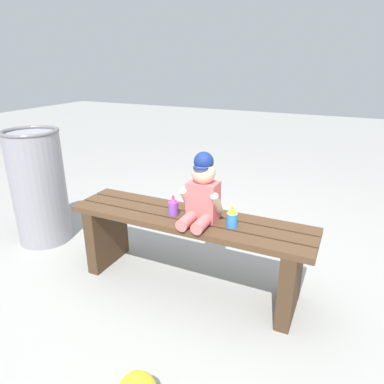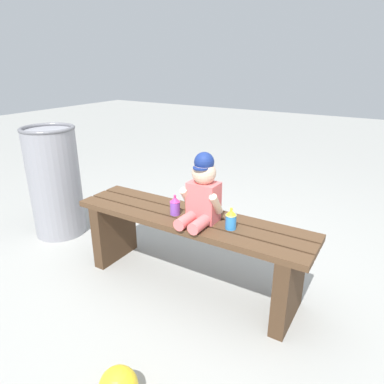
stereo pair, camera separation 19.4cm
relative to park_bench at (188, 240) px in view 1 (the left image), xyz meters
name	(u,v)px [view 1 (the left image)]	position (x,y,z in m)	size (l,w,h in m)	color
ground_plane	(189,284)	(0.00, 0.00, -0.32)	(16.00, 16.00, 0.00)	#999993
park_bench	(188,240)	(0.00, 0.00, 0.00)	(1.49, 0.36, 0.48)	#513823
child_figure	(202,192)	(0.10, -0.02, 0.34)	(0.23, 0.27, 0.40)	#E56666
sippy_cup_left	(173,206)	(-0.09, -0.02, 0.22)	(0.06, 0.06, 0.12)	#8C4CCC
sippy_cup_right	(232,217)	(0.28, -0.02, 0.22)	(0.06, 0.06, 0.12)	#338CE5
trash_bin	(39,187)	(-1.30, 0.06, 0.12)	(0.41, 0.41, 0.88)	gray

